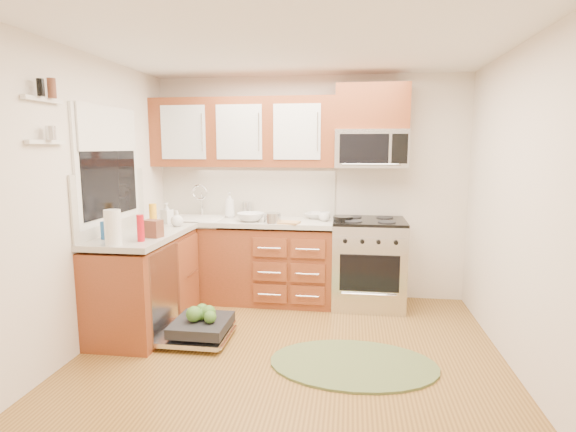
# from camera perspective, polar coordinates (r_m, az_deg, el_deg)

# --- Properties ---
(floor) EXTENTS (3.50, 3.50, 0.00)m
(floor) POSITION_cam_1_polar(r_m,az_deg,el_deg) (3.81, -0.03, -18.01)
(floor) COLOR brown
(floor) RESTS_ON ground
(ceiling) EXTENTS (3.50, 3.50, 0.00)m
(ceiling) POSITION_cam_1_polar(r_m,az_deg,el_deg) (3.49, -0.04, 21.75)
(ceiling) COLOR white
(ceiling) RESTS_ON ground
(wall_back) EXTENTS (3.50, 0.04, 2.50)m
(wall_back) POSITION_cam_1_polar(r_m,az_deg,el_deg) (5.16, 2.69, 3.55)
(wall_back) COLOR silver
(wall_back) RESTS_ON ground
(wall_front) EXTENTS (3.50, 0.04, 2.50)m
(wall_front) POSITION_cam_1_polar(r_m,az_deg,el_deg) (1.75, -8.15, -6.65)
(wall_front) COLOR silver
(wall_front) RESTS_ON ground
(wall_left) EXTENTS (0.04, 3.50, 2.50)m
(wall_left) POSITION_cam_1_polar(r_m,az_deg,el_deg) (4.06, -25.28, 1.35)
(wall_left) COLOR silver
(wall_left) RESTS_ON ground
(wall_right) EXTENTS (0.04, 3.50, 2.50)m
(wall_right) POSITION_cam_1_polar(r_m,az_deg,el_deg) (3.63, 28.47, 0.35)
(wall_right) COLOR silver
(wall_right) RESTS_ON ground
(base_cabinet_back) EXTENTS (2.05, 0.60, 0.85)m
(base_cabinet_back) POSITION_cam_1_polar(r_m,az_deg,el_deg) (5.13, -5.83, -5.88)
(base_cabinet_back) COLOR brown
(base_cabinet_back) RESTS_ON ground
(base_cabinet_left) EXTENTS (0.60, 1.25, 0.85)m
(base_cabinet_left) POSITION_cam_1_polar(r_m,az_deg,el_deg) (4.53, -17.72, -8.23)
(base_cabinet_left) COLOR brown
(base_cabinet_left) RESTS_ON ground
(countertop_back) EXTENTS (2.07, 0.64, 0.05)m
(countertop_back) POSITION_cam_1_polar(r_m,az_deg,el_deg) (5.02, -5.94, -0.65)
(countertop_back) COLOR #BCB7AC
(countertop_back) RESTS_ON base_cabinet_back
(countertop_left) EXTENTS (0.64, 1.27, 0.05)m
(countertop_left) POSITION_cam_1_polar(r_m,az_deg,el_deg) (4.41, -17.89, -2.32)
(countertop_left) COLOR #BCB7AC
(countertop_left) RESTS_ON base_cabinet_left
(backsplash_back) EXTENTS (2.05, 0.02, 0.57)m
(backsplash_back) POSITION_cam_1_polar(r_m,az_deg,el_deg) (5.27, -5.22, 3.19)
(backsplash_back) COLOR beige
(backsplash_back) RESTS_ON ground
(backsplash_left) EXTENTS (0.02, 1.25, 0.57)m
(backsplash_left) POSITION_cam_1_polar(r_m,az_deg,el_deg) (4.51, -21.45, 1.70)
(backsplash_left) COLOR beige
(backsplash_left) RESTS_ON ground
(upper_cabinets) EXTENTS (2.05, 0.35, 0.75)m
(upper_cabinets) POSITION_cam_1_polar(r_m,az_deg,el_deg) (5.09, -5.74, 10.49)
(upper_cabinets) COLOR brown
(upper_cabinets) RESTS_ON ground
(cabinet_over_mw) EXTENTS (0.76, 0.35, 0.47)m
(cabinet_over_mw) POSITION_cam_1_polar(r_m,az_deg,el_deg) (4.97, 10.63, 13.44)
(cabinet_over_mw) COLOR brown
(cabinet_over_mw) RESTS_ON ground
(range) EXTENTS (0.76, 0.64, 0.95)m
(range) POSITION_cam_1_polar(r_m,az_deg,el_deg) (4.96, 10.16, -5.88)
(range) COLOR silver
(range) RESTS_ON ground
(microwave) EXTENTS (0.76, 0.38, 0.40)m
(microwave) POSITION_cam_1_polar(r_m,az_deg,el_deg) (4.92, 10.50, 8.42)
(microwave) COLOR silver
(microwave) RESTS_ON ground
(sink) EXTENTS (0.62, 0.50, 0.26)m
(sink) POSITION_cam_1_polar(r_m,az_deg,el_deg) (5.17, -11.63, -1.64)
(sink) COLOR white
(sink) RESTS_ON ground
(dishwasher) EXTENTS (0.70, 0.60, 0.20)m
(dishwasher) POSITION_cam_1_polar(r_m,az_deg,el_deg) (4.22, -11.42, -13.91)
(dishwasher) COLOR silver
(dishwasher) RESTS_ON ground
(window) EXTENTS (0.03, 1.05, 1.05)m
(window) POSITION_cam_1_polar(r_m,az_deg,el_deg) (4.46, -21.85, 6.00)
(window) COLOR white
(window) RESTS_ON ground
(window_blind) EXTENTS (0.02, 0.96, 0.40)m
(window_blind) POSITION_cam_1_polar(r_m,az_deg,el_deg) (4.45, -21.81, 10.26)
(window_blind) COLOR white
(window_blind) RESTS_ON ground
(shelf_upper) EXTENTS (0.04, 0.40, 0.03)m
(shelf_upper) POSITION_cam_1_polar(r_m,az_deg,el_deg) (3.75, -28.68, 12.84)
(shelf_upper) COLOR white
(shelf_upper) RESTS_ON ground
(shelf_lower) EXTENTS (0.04, 0.40, 0.03)m
(shelf_lower) POSITION_cam_1_polar(r_m,az_deg,el_deg) (3.73, -28.34, 8.27)
(shelf_lower) COLOR white
(shelf_lower) RESTS_ON ground
(rug) EXTENTS (1.49, 1.14, 0.02)m
(rug) POSITION_cam_1_polar(r_m,az_deg,el_deg) (3.78, 8.29, -18.11)
(rug) COLOR #607141
(rug) RESTS_ON ground
(skillet) EXTENTS (0.24, 0.24, 0.04)m
(skillet) POSITION_cam_1_polar(r_m,az_deg,el_deg) (4.80, 7.00, -0.26)
(skillet) COLOR black
(skillet) RESTS_ON range
(stock_pot) EXTENTS (0.22, 0.22, 0.11)m
(stock_pot) POSITION_cam_1_polar(r_m,az_deg,el_deg) (4.72, -1.98, -0.25)
(stock_pot) COLOR silver
(stock_pot) RESTS_ON countertop_back
(cutting_board) EXTENTS (0.30, 0.22, 0.02)m
(cutting_board) POSITION_cam_1_polar(r_m,az_deg,el_deg) (4.70, -0.21, -0.82)
(cutting_board) COLOR tan
(cutting_board) RESTS_ON countertop_back
(canister) EXTENTS (0.14, 0.14, 0.17)m
(canister) POSITION_cam_1_polar(r_m,az_deg,el_deg) (5.20, -5.21, 0.89)
(canister) COLOR silver
(canister) RESTS_ON countertop_back
(paper_towel_roll) EXTENTS (0.14, 0.14, 0.29)m
(paper_towel_roll) POSITION_cam_1_polar(r_m,az_deg,el_deg) (3.91, -21.34, -1.36)
(paper_towel_roll) COLOR white
(paper_towel_roll) RESTS_ON countertop_left
(mustard_bottle) EXTENTS (0.10, 0.10, 0.23)m
(mustard_bottle) POSITION_cam_1_polar(r_m,az_deg,el_deg) (4.68, -16.77, 0.09)
(mustard_bottle) COLOR #F4A71B
(mustard_bottle) RESTS_ON countertop_left
(red_bottle) EXTENTS (0.07, 0.07, 0.23)m
(red_bottle) POSITION_cam_1_polar(r_m,az_deg,el_deg) (3.98, -18.22, -1.47)
(red_bottle) COLOR red
(red_bottle) RESTS_ON countertop_left
(wooden_box) EXTENTS (0.17, 0.14, 0.15)m
(wooden_box) POSITION_cam_1_polar(r_m,az_deg,el_deg) (4.14, -16.77, -1.54)
(wooden_box) COLOR brown
(wooden_box) RESTS_ON countertop_left
(blue_carton) EXTENTS (0.11, 0.07, 0.16)m
(blue_carton) POSITION_cam_1_polar(r_m,az_deg,el_deg) (4.18, -21.96, -1.71)
(blue_carton) COLOR #21579D
(blue_carton) RESTS_ON countertop_left
(bowl_a) EXTENTS (0.30, 0.30, 0.06)m
(bowl_a) POSITION_cam_1_polar(r_m,az_deg,el_deg) (5.04, 3.63, 0.06)
(bowl_a) COLOR #999999
(bowl_a) RESTS_ON countertop_back
(bowl_b) EXTENTS (0.31, 0.31, 0.09)m
(bowl_b) POSITION_cam_1_polar(r_m,az_deg,el_deg) (4.85, -4.78, -0.14)
(bowl_b) COLOR #999999
(bowl_b) RESTS_ON countertop_back
(cup) EXTENTS (0.14, 0.14, 0.10)m
(cup) POSITION_cam_1_polar(r_m,az_deg,el_deg) (4.86, 4.66, -0.06)
(cup) COLOR #999999
(cup) RESTS_ON countertop_back
(soap_bottle_a) EXTENTS (0.13, 0.13, 0.29)m
(soap_bottle_a) POSITION_cam_1_polar(r_m,az_deg,el_deg) (5.11, -7.41, 1.39)
(soap_bottle_a) COLOR #999999
(soap_bottle_a) RESTS_ON countertop_back
(soap_bottle_b) EXTENTS (0.13, 0.13, 0.22)m
(soap_bottle_b) POSITION_cam_1_polar(r_m,az_deg,el_deg) (4.86, -15.12, 0.36)
(soap_bottle_b) COLOR #999999
(soap_bottle_b) RESTS_ON countertop_left
(soap_bottle_c) EXTENTS (0.16, 0.16, 0.16)m
(soap_bottle_c) POSITION_cam_1_polar(r_m,az_deg,el_deg) (4.64, -13.94, -0.31)
(soap_bottle_c) COLOR #999999
(soap_bottle_c) RESTS_ON countertop_left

